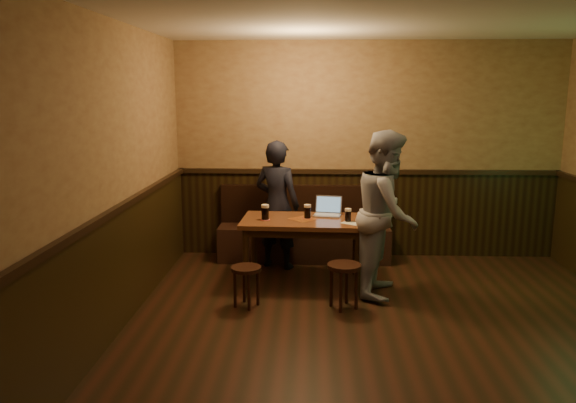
# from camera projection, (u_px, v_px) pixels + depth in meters

# --- Properties ---
(room) EXTENTS (5.04, 6.04, 2.84)m
(room) POSITION_uv_depth(u_px,v_px,m) (399.00, 210.00, 4.63)
(room) COLOR black
(room) RESTS_ON ground
(bench) EXTENTS (2.20, 0.50, 0.95)m
(bench) POSITION_uv_depth(u_px,v_px,m) (304.00, 236.00, 7.31)
(bench) COLOR black
(bench) RESTS_ON ground
(pub_table) EXTENTS (1.41, 0.84, 0.74)m
(pub_table) POSITION_uv_depth(u_px,v_px,m) (303.00, 227.00, 6.38)
(pub_table) COLOR brown
(pub_table) RESTS_ON ground
(stool_left) EXTENTS (0.39, 0.39, 0.42)m
(stool_left) POSITION_uv_depth(u_px,v_px,m) (246.00, 275.00, 5.68)
(stool_left) COLOR black
(stool_left) RESTS_ON ground
(stool_right) EXTENTS (0.42, 0.42, 0.46)m
(stool_right) POSITION_uv_depth(u_px,v_px,m) (344.00, 273.00, 5.64)
(stool_right) COLOR black
(stool_right) RESTS_ON ground
(pint_left) EXTENTS (0.11, 0.11, 0.18)m
(pint_left) POSITION_uv_depth(u_px,v_px,m) (265.00, 212.00, 6.31)
(pint_left) COLOR red
(pint_left) RESTS_ON pub_table
(pint_mid) EXTENTS (0.10, 0.10, 0.16)m
(pint_mid) POSITION_uv_depth(u_px,v_px,m) (307.00, 211.00, 6.37)
(pint_mid) COLOR red
(pint_mid) RESTS_ON pub_table
(pint_right) EXTENTS (0.10, 0.10, 0.15)m
(pint_right) POSITION_uv_depth(u_px,v_px,m) (348.00, 215.00, 6.22)
(pint_right) COLOR red
(pint_right) RESTS_ON pub_table
(laptop) EXTENTS (0.35, 0.30, 0.22)m
(laptop) POSITION_uv_depth(u_px,v_px,m) (328.00, 210.00, 6.55)
(laptop) COLOR silver
(laptop) RESTS_ON pub_table
(menu) EXTENTS (0.27, 0.25, 0.00)m
(menu) POSITION_uv_depth(u_px,v_px,m) (352.00, 223.00, 6.15)
(menu) COLOR silver
(menu) RESTS_ON pub_table
(person_suit) EXTENTS (0.68, 0.57, 1.59)m
(person_suit) POSITION_uv_depth(u_px,v_px,m) (277.00, 205.00, 6.89)
(person_suit) COLOR black
(person_suit) RESTS_ON ground
(person_grey) EXTENTS (0.86, 1.00, 1.77)m
(person_grey) POSITION_uv_depth(u_px,v_px,m) (387.00, 213.00, 5.98)
(person_grey) COLOR #97979C
(person_grey) RESTS_ON ground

